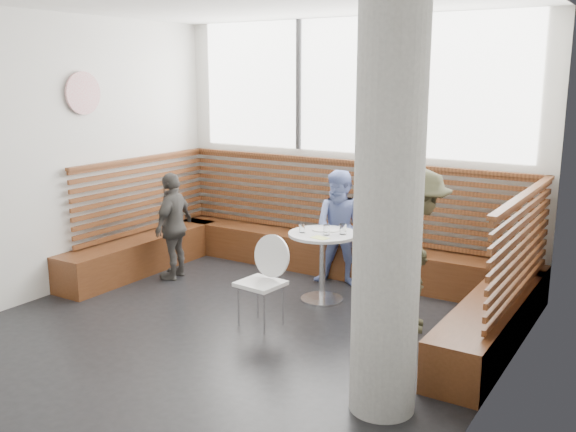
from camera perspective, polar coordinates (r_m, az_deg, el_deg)
The scene contains 15 objects.
room at distance 6.10m, azimuth -4.97°, elevation 3.80°, with size 5.00×5.00×3.20m.
booth at distance 7.81m, azimuth 3.01°, elevation -3.20°, with size 5.00×2.50×1.44m.
concrete_column at distance 4.66m, azimuth 8.91°, elevation 0.97°, with size 0.50×0.50×3.20m, color gray.
wall_art at distance 8.01m, azimuth -17.76°, elevation 10.36°, with size 0.50×0.50×0.03m, color white.
cafe_table at distance 7.20m, azimuth 3.09°, elevation -3.24°, with size 0.77×0.77×0.79m.
cafe_chair at distance 6.54m, azimuth -2.10°, elevation -5.12°, with size 0.44×0.43×0.92m.
adult_man at distance 6.48m, azimuth 11.46°, elevation -3.03°, with size 1.05×0.60×1.63m, color #40412B.
child_back at distance 7.72m, azimuth 4.79°, elevation -1.13°, with size 0.68×0.53×1.41m, color #7689CC.
child_left at distance 8.12m, azimuth -10.13°, elevation -0.86°, with size 0.79×0.33×1.34m, color #474440.
plate_near at distance 7.25m, azimuth 2.94°, elevation -1.24°, with size 0.20×0.20×0.01m, color white.
plate_far at distance 7.25m, azimuth 3.87°, elevation -1.26°, with size 0.19×0.19×0.01m, color white.
glass_left at distance 7.15m, azimuth 1.25°, elevation -1.08°, with size 0.06×0.06×0.10m, color white.
glass_mid at distance 7.05m, azimuth 3.44°, elevation -1.24°, with size 0.07×0.07×0.11m, color white.
glass_right at distance 7.09m, azimuth 4.91°, elevation -1.17°, with size 0.07×0.07×0.12m, color white.
menu_card at distance 6.92m, azimuth 2.86°, elevation -1.95°, with size 0.19×0.13×0.00m, color #A5C64C.
Camera 1 is at (3.63, -4.81, 2.52)m, focal length 40.00 mm.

